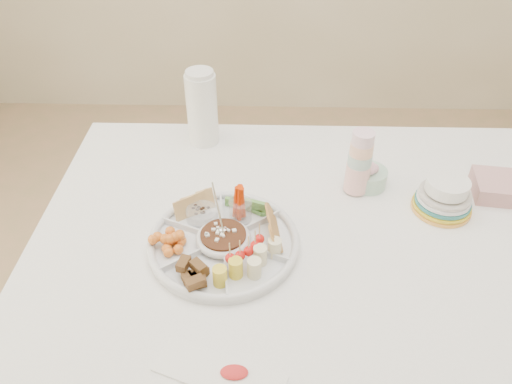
{
  "coord_description": "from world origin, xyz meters",
  "views": [
    {
      "loc": [
        -0.14,
        -1.0,
        1.67
      ],
      "look_at": [
        -0.17,
        0.01,
        0.86
      ],
      "focal_mm": 35.0,
      "sensor_mm": 36.0,
      "label": 1
    }
  ],
  "objects_px": {
    "party_tray": "(224,240)",
    "thermos": "(202,107)",
    "dining_table": "(309,312)",
    "plate_stack": "(445,194)"
  },
  "relations": [
    {
      "from": "plate_stack",
      "to": "dining_table",
      "type": "bearing_deg",
      "value": -168.03
    },
    {
      "from": "dining_table",
      "to": "plate_stack",
      "type": "distance_m",
      "value": 0.56
    },
    {
      "from": "dining_table",
      "to": "thermos",
      "type": "xyz_separation_m",
      "value": [
        -0.35,
        0.4,
        0.51
      ]
    },
    {
      "from": "dining_table",
      "to": "thermos",
      "type": "relative_size",
      "value": 5.95
    },
    {
      "from": "party_tray",
      "to": "thermos",
      "type": "height_order",
      "value": "thermos"
    },
    {
      "from": "party_tray",
      "to": "thermos",
      "type": "distance_m",
      "value": 0.52
    },
    {
      "from": "thermos",
      "to": "dining_table",
      "type": "bearing_deg",
      "value": -48.9
    },
    {
      "from": "dining_table",
      "to": "party_tray",
      "type": "bearing_deg",
      "value": -160.16
    },
    {
      "from": "dining_table",
      "to": "plate_stack",
      "type": "relative_size",
      "value": 9.27
    },
    {
      "from": "party_tray",
      "to": "dining_table",
      "type": "bearing_deg",
      "value": 19.84
    }
  ]
}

